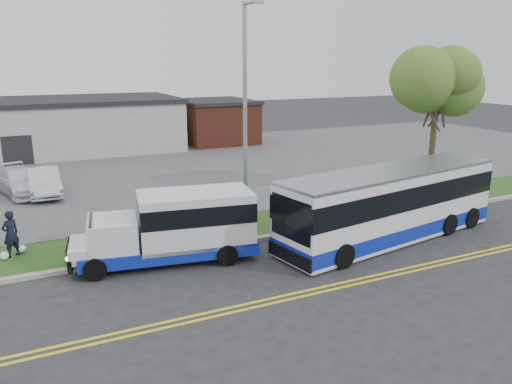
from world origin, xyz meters
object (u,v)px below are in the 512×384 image
transit_bus (390,204)px  pedestrian (11,234)px  tree_east (438,83)px  streetlight_near (246,111)px  parked_car_a (44,181)px  shuttle_bus (178,225)px  parked_car_b (21,181)px

transit_bus → pedestrian: 15.00m
tree_east → streetlight_near: streetlight_near is taller
parked_car_a → shuttle_bus: bearing=-71.9°
shuttle_bus → pedestrian: bearing=162.8°
tree_east → parked_car_a: bearing=153.3°
streetlight_near → parked_car_b: streetlight_near is taller
tree_east → transit_bus: 8.72m
tree_east → shuttle_bus: tree_east is taller
tree_east → streetlight_near: (-11.00, -0.27, -0.97)m
tree_east → pedestrian: size_ratio=4.61×
transit_bus → parked_car_a: 18.57m
pedestrian → parked_car_b: pedestrian is taller
tree_east → pedestrian: bearing=179.2°
pedestrian → parked_car_a: (1.64, 9.18, -0.15)m
parked_car_a → parked_car_b: bearing=144.8°
streetlight_near → parked_car_a: bearing=128.7°
tree_east → shuttle_bus: bearing=-170.4°
streetlight_near → shuttle_bus: streetlight_near is taller
streetlight_near → transit_bus: size_ratio=0.86×
streetlight_near → transit_bus: 7.20m
parked_car_b → tree_east: bearing=-43.5°
shuttle_bus → parked_car_b: (-5.19, 12.79, -0.56)m
shuttle_bus → pedestrian: size_ratio=3.88×
streetlight_near → pedestrian: 10.39m
parked_car_b → parked_car_a: bearing=-51.1°
transit_bus → pedestrian: transit_bus is taller
shuttle_bus → parked_car_a: 12.66m
tree_east → streetlight_near: bearing=-178.6°
streetlight_near → pedestrian: bearing=176.5°
streetlight_near → parked_car_a: size_ratio=2.07×
tree_east → transit_bus: (-6.13, -4.05, -4.70)m
transit_bus → tree_east: bearing=24.0°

